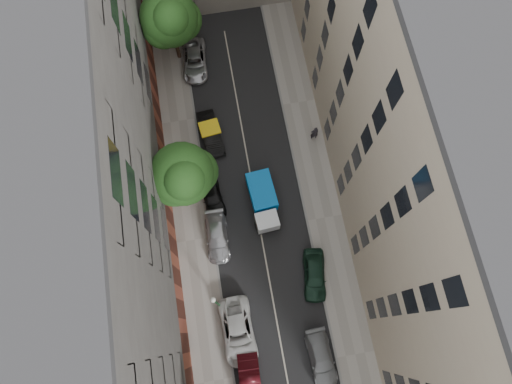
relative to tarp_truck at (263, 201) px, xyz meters
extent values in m
plane|color=#4C4C49|center=(-0.60, -2.01, -1.24)|extent=(120.00, 120.00, 0.00)
cube|color=black|center=(-0.60, -2.01, -1.23)|extent=(8.00, 44.00, 0.02)
cube|color=gray|center=(-6.10, -2.01, -1.16)|extent=(3.00, 44.00, 0.15)
cube|color=gray|center=(4.90, -2.01, -1.16)|extent=(3.00, 44.00, 0.15)
cube|color=#484543|center=(-11.60, -2.01, 8.76)|extent=(8.00, 44.00, 20.00)
cube|color=tan|center=(10.40, -2.01, 8.76)|extent=(8.00, 44.00, 20.00)
cube|color=black|center=(0.00, -0.09, -0.74)|extent=(2.27, 4.99, 0.27)
cube|color=silver|center=(0.00, -1.80, 0.07)|extent=(1.91, 1.58, 1.53)
cube|color=#0B79DE|center=(0.00, 0.72, 0.20)|extent=(2.23, 3.39, 1.62)
cylinder|color=black|center=(-0.85, -1.80, -0.86)|extent=(0.25, 0.76, 0.76)
cylinder|color=black|center=(0.85, -1.80, -0.86)|extent=(0.25, 0.76, 0.76)
cylinder|color=black|center=(-0.85, 1.35, -0.86)|extent=(0.25, 0.76, 0.76)
cylinder|color=black|center=(0.85, 1.35, -0.86)|extent=(0.25, 0.76, 0.76)
imported|color=silver|center=(-3.71, -9.81, -0.50)|extent=(2.58, 5.38, 1.48)
imported|color=#B1B2B6|center=(-4.20, -2.21, -0.59)|extent=(1.97, 4.50, 1.29)
imported|color=black|center=(-4.12, 1.39, -0.54)|extent=(2.14, 4.28, 1.40)
imported|color=black|center=(-3.40, 6.99, -0.51)|extent=(2.08, 4.56, 1.45)
imported|color=#B3B3B8|center=(-3.83, 14.59, -0.57)|extent=(2.58, 4.94, 1.33)
imported|color=slate|center=(2.20, -12.81, -0.60)|extent=(2.00, 4.51, 1.29)
imported|color=#152F21|center=(3.00, -6.61, -0.50)|extent=(2.41, 4.54, 1.47)
cylinder|color=#382619|center=(-5.79, 1.66, 0.34)|extent=(0.36, 0.36, 2.85)
cylinder|color=#382619|center=(-5.79, 1.66, 2.78)|extent=(0.24, 0.24, 2.04)
sphere|color=#1A4416|center=(-5.79, 1.66, 4.78)|extent=(4.74, 4.74, 4.74)
sphere|color=#1A4416|center=(-4.89, 2.06, 3.80)|extent=(3.55, 3.55, 3.55)
sphere|color=#1A4416|center=(-6.49, 1.16, 4.21)|extent=(3.32, 3.32, 3.32)
sphere|color=#1A4416|center=(-5.59, 0.86, 5.84)|extent=(3.08, 3.08, 3.08)
cylinder|color=#382619|center=(-5.20, 15.64, 0.24)|extent=(0.36, 0.36, 2.65)
cylinder|color=#382619|center=(-5.20, 15.64, 2.51)|extent=(0.24, 0.24, 1.89)
sphere|color=#1A4416|center=(-5.20, 15.64, 4.37)|extent=(4.83, 4.83, 4.83)
sphere|color=#1A4416|center=(-4.30, 16.04, 3.46)|extent=(3.62, 3.62, 3.62)
sphere|color=#1A4416|center=(-5.90, 15.14, 3.84)|extent=(3.38, 3.38, 3.38)
sphere|color=#1A4416|center=(-5.00, 14.84, 5.35)|extent=(3.14, 3.14, 3.14)
cylinder|color=#164E22|center=(-4.80, -7.64, 2.07)|extent=(0.14, 0.14, 6.32)
sphere|color=silver|center=(-4.80, -7.64, 5.34)|extent=(0.36, 0.36, 0.36)
imported|color=black|center=(5.49, 5.32, -0.14)|extent=(0.70, 0.46, 1.90)
camera|label=1|loc=(-2.38, -10.25, 36.09)|focal=32.00mm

